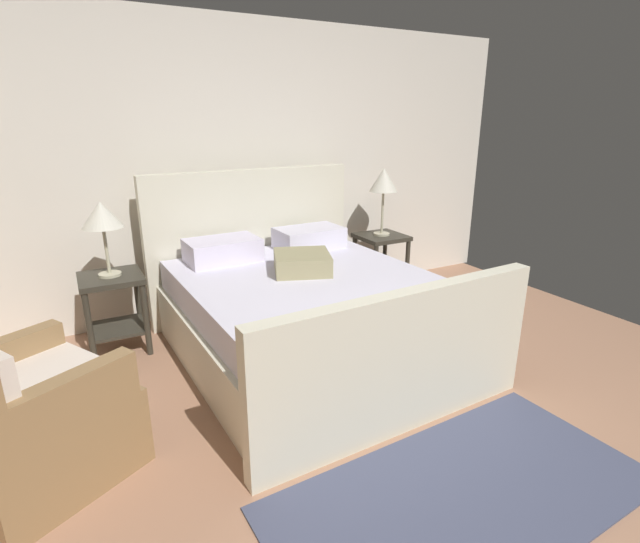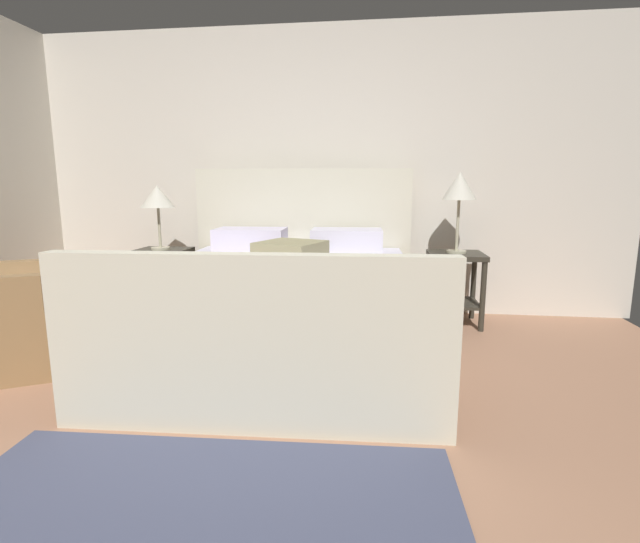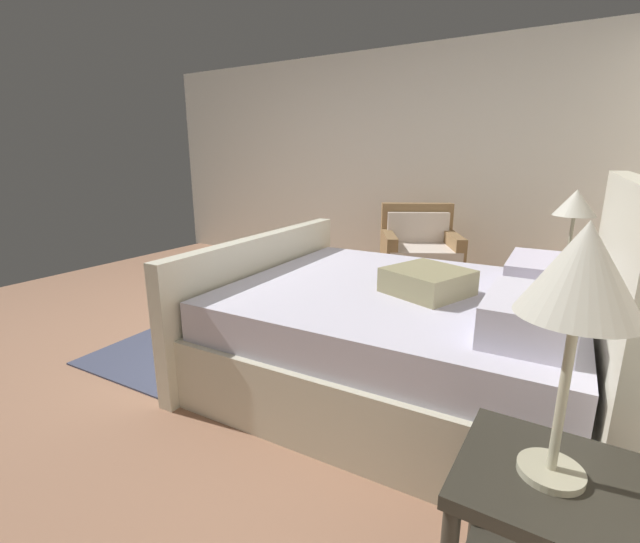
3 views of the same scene
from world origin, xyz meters
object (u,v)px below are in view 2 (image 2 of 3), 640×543
table_lamp_left (158,199)px  nightstand_left (162,272)px  bed (287,301)px  table_lamp_right (460,189)px  nightstand_right (455,276)px

table_lamp_left → nightstand_left: bearing=-63.4°
bed → table_lamp_right: (1.25, 0.83, 0.76)m
bed → nightstand_left: (-1.25, 0.73, 0.04)m
nightstand_right → table_lamp_left: bearing=-177.6°
bed → table_lamp_right: bearing=33.6°
nightstand_right → table_lamp_right: bearing=63.4°
nightstand_right → table_lamp_right: table_lamp_right is taller
bed → table_lamp_left: 1.60m
table_lamp_right → table_lamp_left: (-2.50, -0.10, -0.08)m
table_lamp_right → table_lamp_left: 2.50m
nightstand_left → nightstand_right: bearing=2.4°
bed → nightstand_right: bearing=33.6°
bed → nightstand_left: 1.44m
table_lamp_right → nightstand_left: 2.60m
table_lamp_left → nightstand_right: bearing=2.4°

